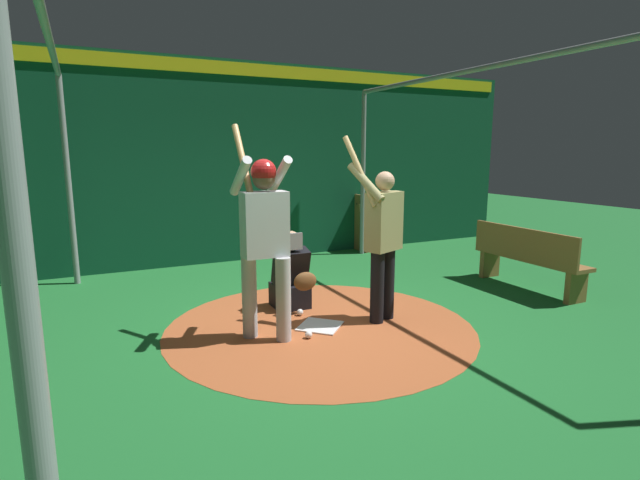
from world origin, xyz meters
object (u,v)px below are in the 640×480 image
Objects in this scene: visitor at (383,236)px; bench at (527,257)px; baseball_1 at (300,312)px; home_plate at (320,326)px; bat_rack at (360,224)px; baseball_0 at (309,335)px; batter at (264,232)px; catcher at (291,278)px.

bench is at bearing 72.62° from visitor.
home_plate is at bearing 6.72° from baseball_1.
bench is (3.26, 0.69, -0.05)m from bat_rack.
visitor reaches higher than bench.
baseball_0 is 0.70m from baseball_1.
catcher is (-0.78, 0.60, -0.72)m from batter.
batter is 1.34m from visitor.
visitor is at bearing 55.42° from baseball_1.
catcher is at bearing -160.64° from visitor.
baseball_1 is (-0.52, -0.76, -0.91)m from visitor.
bat_rack reaches higher than baseball_0.
visitor is 2.51m from bench.
catcher reaches higher than home_plate.
visitor is 3.91m from bat_rack.
home_plate is 4.19m from bat_rack.
bat_rack reaches higher than catcher.
bat_rack is 4.54m from baseball_0.
baseball_0 is at bearing -44.88° from home_plate.
batter is 1.27× the size of bench.
home_plate is at bearing -36.32° from bat_rack.
baseball_1 is (-0.33, -3.21, -0.40)m from bench.
catcher reaches higher than baseball_0.
home_plate is at bearing -88.31° from bench.
batter is at bearing -42.26° from bat_rack.
bat_rack is at bearing 136.50° from catcher.
bat_rack is (-3.40, 3.09, -0.60)m from batter.
baseball_0 is (3.61, -2.72, -0.45)m from bat_rack.
catcher is at bearing -101.36° from bench.
visitor is 1.21× the size of bench.
home_plate is at bearing 135.12° from baseball_0.
catcher is at bearing -178.22° from home_plate.
visitor is at bearing 98.90° from baseball_0.
bench is at bearing 84.15° from baseball_1.
home_plate is 0.25× the size of bench.
bench is 22.65× the size of baseball_0.
bat_rack is at bearing 139.38° from baseball_1.
bench is at bearing 78.64° from catcher.
batter is 1.13m from baseball_0.
catcher is 3.25m from bench.
catcher is (-0.73, -0.02, 0.35)m from home_plate.
baseball_0 is (0.20, 0.38, -1.05)m from batter.
batter is at bearing -114.10° from visitor.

